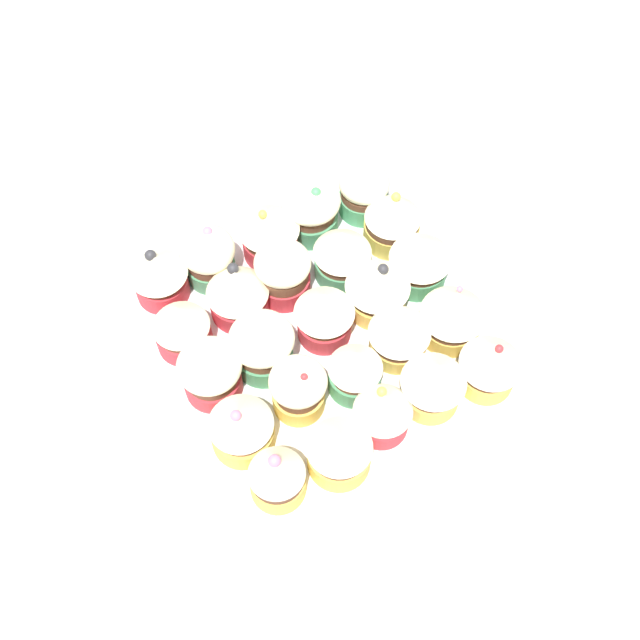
# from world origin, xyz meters

# --- Properties ---
(ground_plane) EXTENTS (1.80, 1.80, 0.03)m
(ground_plane) POSITION_xyz_m (0.00, 0.00, -0.01)
(ground_plane) COLOR #9E9EA3
(baking_tray) EXTENTS (0.35, 0.35, 0.01)m
(baking_tray) POSITION_xyz_m (0.00, 0.00, 0.01)
(baking_tray) COLOR silver
(baking_tray) RESTS_ON ground_plane
(cupcake_0) EXTENTS (0.06, 0.06, 0.08)m
(cupcake_0) POSITION_xyz_m (-0.13, -0.12, 0.05)
(cupcake_0) COLOR #EFC651
(cupcake_0) RESTS_ON baking_tray
(cupcake_1) EXTENTS (0.07, 0.07, 0.08)m
(cupcake_1) POSITION_xyz_m (-0.07, -0.12, 0.05)
(cupcake_1) COLOR #EFC651
(cupcake_1) RESTS_ON baking_tray
(cupcake_2) EXTENTS (0.07, 0.07, 0.07)m
(cupcake_2) POSITION_xyz_m (0.01, -0.13, 0.05)
(cupcake_2) COLOR #4C9E6B
(cupcake_2) RESTS_ON baking_tray
(cupcake_3) EXTENTS (0.06, 0.06, 0.08)m
(cupcake_3) POSITION_xyz_m (0.07, -0.13, 0.05)
(cupcake_3) COLOR #EFC651
(cupcake_3) RESTS_ON baking_tray
(cupcake_4) EXTENTS (0.06, 0.06, 0.06)m
(cupcake_4) POSITION_xyz_m (0.12, -0.13, 0.04)
(cupcake_4) COLOR #4C9E6B
(cupcake_4) RESTS_ON baking_tray
(cupcake_5) EXTENTS (0.06, 0.06, 0.07)m
(cupcake_5) POSITION_xyz_m (-0.12, -0.06, 0.05)
(cupcake_5) COLOR #EFC651
(cupcake_5) RESTS_ON baking_tray
(cupcake_6) EXTENTS (0.06, 0.06, 0.07)m
(cupcake_6) POSITION_xyz_m (-0.06, -0.06, 0.05)
(cupcake_6) COLOR #EFC651
(cupcake_6) RESTS_ON baking_tray
(cupcake_7) EXTENTS (0.07, 0.07, 0.07)m
(cupcake_7) POSITION_xyz_m (-0.00, -0.07, 0.05)
(cupcake_7) COLOR #EFC651
(cupcake_7) RESTS_ON baking_tray
(cupcake_8) EXTENTS (0.06, 0.06, 0.07)m
(cupcake_8) POSITION_xyz_m (0.06, -0.06, 0.05)
(cupcake_8) COLOR #4C9E6B
(cupcake_8) RESTS_ON baking_tray
(cupcake_9) EXTENTS (0.07, 0.07, 0.07)m
(cupcake_9) POSITION_xyz_m (0.12, -0.06, 0.05)
(cupcake_9) COLOR #4C9E6B
(cupcake_9) RESTS_ON baking_tray
(cupcake_10) EXTENTS (0.06, 0.06, 0.07)m
(cupcake_10) POSITION_xyz_m (-0.12, -0.00, 0.05)
(cupcake_10) COLOR #D1333D
(cupcake_10) RESTS_ON baking_tray
(cupcake_11) EXTENTS (0.05, 0.05, 0.07)m
(cupcake_11) POSITION_xyz_m (-0.07, 0.00, 0.05)
(cupcake_11) COLOR #4C9E6B
(cupcake_11) RESTS_ON baking_tray
(cupcake_12) EXTENTS (0.06, 0.06, 0.07)m
(cupcake_12) POSITION_xyz_m (0.00, -0.01, 0.05)
(cupcake_12) COLOR #D1333D
(cupcake_12) RESTS_ON baking_tray
(cupcake_13) EXTENTS (0.06, 0.06, 0.07)m
(cupcake_13) POSITION_xyz_m (0.07, 0.01, 0.05)
(cupcake_13) COLOR #D1333D
(cupcake_13) RESTS_ON baking_tray
(cupcake_14) EXTENTS (0.07, 0.07, 0.08)m
(cupcake_14) POSITION_xyz_m (0.12, -0.01, 0.05)
(cupcake_14) COLOR #D1333D
(cupcake_14) RESTS_ON baking_tray
(cupcake_15) EXTENTS (0.06, 0.06, 0.07)m
(cupcake_15) POSITION_xyz_m (-0.13, 0.06, 0.05)
(cupcake_15) COLOR #EFC651
(cupcake_15) RESTS_ON baking_tray
(cupcake_16) EXTENTS (0.06, 0.06, 0.07)m
(cupcake_16) POSITION_xyz_m (-0.06, 0.06, 0.05)
(cupcake_16) COLOR #EFC651
(cupcake_16) RESTS_ON baking_tray
(cupcake_17) EXTENTS (0.07, 0.07, 0.07)m
(cupcake_17) POSITION_xyz_m (-0.00, 0.07, 0.05)
(cupcake_17) COLOR #4C9E6B
(cupcake_17) RESTS_ON baking_tray
(cupcake_18) EXTENTS (0.07, 0.07, 0.08)m
(cupcake_18) POSITION_xyz_m (0.07, 0.06, 0.05)
(cupcake_18) COLOR #D1333D
(cupcake_18) RESTS_ON baking_tray
(cupcake_19) EXTENTS (0.06, 0.06, 0.07)m
(cupcake_19) POSITION_xyz_m (0.12, 0.06, 0.05)
(cupcake_19) COLOR #4C9E6B
(cupcake_19) RESTS_ON baking_tray
(cupcake_20) EXTENTS (0.05, 0.05, 0.08)m
(cupcake_20) POSITION_xyz_m (-0.12, 0.12, 0.05)
(cupcake_20) COLOR #EFC651
(cupcake_20) RESTS_ON baking_tray
(cupcake_21) EXTENTS (0.06, 0.06, 0.07)m
(cupcake_21) POSITION_xyz_m (-0.07, 0.12, 0.05)
(cupcake_21) COLOR #EFC651
(cupcake_21) RESTS_ON baking_tray
(cupcake_22) EXTENTS (0.06, 0.06, 0.07)m
(cupcake_22) POSITION_xyz_m (0.00, 0.12, 0.05)
(cupcake_22) COLOR #D1333D
(cupcake_22) RESTS_ON baking_tray
(cupcake_23) EXTENTS (0.06, 0.06, 0.07)m
(cupcake_23) POSITION_xyz_m (0.06, 0.13, 0.05)
(cupcake_23) COLOR #D1333D
(cupcake_23) RESTS_ON baking_tray
(cupcake_24) EXTENTS (0.06, 0.06, 0.07)m
(cupcake_24) POSITION_xyz_m (0.13, 0.12, 0.05)
(cupcake_24) COLOR #D1333D
(cupcake_24) RESTS_ON baking_tray
(napkin) EXTENTS (0.13, 0.13, 0.01)m
(napkin) POSITION_xyz_m (0.25, 0.12, 0.00)
(napkin) COLOR white
(napkin) RESTS_ON ground_plane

